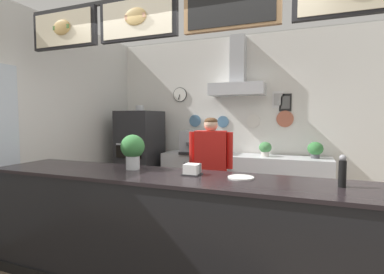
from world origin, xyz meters
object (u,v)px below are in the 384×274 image
at_px(shop_worker, 211,173).
at_px(potted_oregano, 265,148).
at_px(napkin_holder, 192,170).
at_px(condiment_plate, 241,177).
at_px(basil_vase, 133,150).
at_px(espresso_machine, 200,142).
at_px(potted_sage, 315,149).
at_px(pizza_oven, 140,157).
at_px(pepper_grinder, 342,171).

relative_size(shop_worker, potted_oregano, 6.66).
bearing_deg(napkin_holder, condiment_plate, 1.09).
distance_m(basil_vase, napkin_holder, 0.65).
bearing_deg(shop_worker, potted_oregano, -125.63).
relative_size(shop_worker, espresso_machine, 2.67).
bearing_deg(potted_sage, pizza_oven, -175.50).
bearing_deg(pizza_oven, potted_sage, 4.50).
xyz_separation_m(pepper_grinder, condiment_plate, (-0.74, 0.04, -0.11)).
relative_size(espresso_machine, potted_oregano, 2.50).
bearing_deg(napkin_holder, potted_oregano, 81.51).
bearing_deg(pepper_grinder, espresso_machine, 129.85).
bearing_deg(basil_vase, napkin_holder, -3.50).
relative_size(pizza_oven, napkin_holder, 11.02).
bearing_deg(napkin_holder, shop_worker, 99.54).
distance_m(pizza_oven, basil_vase, 2.40).
relative_size(basil_vase, napkin_holder, 2.13).
xyz_separation_m(pizza_oven, condiment_plate, (2.24, -2.08, 0.21)).
distance_m(shop_worker, pepper_grinder, 1.82).
relative_size(potted_sage, pepper_grinder, 1.04).
bearing_deg(shop_worker, napkin_holder, 88.87).
distance_m(potted_oregano, pepper_grinder, 2.44).
xyz_separation_m(pizza_oven, espresso_machine, (1.05, 0.18, 0.28)).
distance_m(potted_oregano, basil_vase, 2.43).
xyz_separation_m(pepper_grinder, napkin_holder, (-1.17, 0.03, -0.07)).
height_order(shop_worker, napkin_holder, shop_worker).
bearing_deg(pizza_oven, potted_oregano, 4.59).
relative_size(shop_worker, potted_sage, 6.20).
bearing_deg(espresso_machine, potted_oregano, -0.48).
bearing_deg(condiment_plate, potted_sage, 74.72).
height_order(shop_worker, basil_vase, shop_worker).
distance_m(potted_sage, napkin_holder, 2.55).
distance_m(potted_sage, basil_vase, 2.84).
relative_size(basil_vase, condiment_plate, 1.55).
height_order(pizza_oven, shop_worker, pizza_oven).
height_order(shop_worker, potted_oregano, shop_worker).
relative_size(condiment_plate, napkin_holder, 1.37).
distance_m(shop_worker, condiment_plate, 1.30).
relative_size(potted_sage, napkin_holder, 1.56).
height_order(potted_oregano, condiment_plate, potted_oregano).
bearing_deg(napkin_holder, potted_sage, 65.43).
distance_m(pepper_grinder, basil_vase, 1.80).
relative_size(potted_oregano, napkin_holder, 1.45).
bearing_deg(basil_vase, potted_oregano, 66.49).
height_order(pizza_oven, potted_oregano, pizza_oven).
height_order(potted_sage, pepper_grinder, pepper_grinder).
bearing_deg(shop_worker, espresso_machine, -74.40).
xyz_separation_m(shop_worker, basil_vase, (-0.44, -1.09, 0.39)).
distance_m(pepper_grinder, napkin_holder, 1.17).
height_order(potted_sage, basil_vase, basil_vase).
distance_m(espresso_machine, condiment_plate, 2.55).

